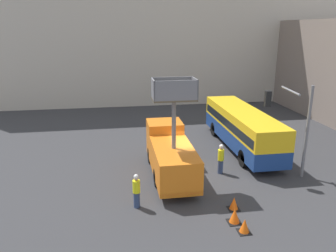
{
  "coord_description": "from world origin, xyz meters",
  "views": [
    {
      "loc": [
        -4.47,
        -18.18,
        8.81
      ],
      "look_at": [
        -1.38,
        0.95,
        2.95
      ],
      "focal_mm": 35.0,
      "sensor_mm": 36.0,
      "label": 1
    }
  ],
  "objects_px": {
    "road_worker_near_truck": "(136,191)",
    "traffic_light_pole": "(293,117)",
    "utility_truck": "(170,152)",
    "traffic_cone_mid_road": "(244,226)",
    "road_worker_directing": "(221,159)",
    "traffic_cone_near_truck": "(235,216)",
    "traffic_cone_far_side": "(234,204)",
    "city_bus": "(242,126)"
  },
  "relations": [
    {
      "from": "utility_truck",
      "to": "road_worker_directing",
      "type": "bearing_deg",
      "value": -3.4
    },
    {
      "from": "utility_truck",
      "to": "traffic_light_pole",
      "type": "relative_size",
      "value": 1.22
    },
    {
      "from": "utility_truck",
      "to": "road_worker_near_truck",
      "type": "relative_size",
      "value": 3.79
    },
    {
      "from": "city_bus",
      "to": "road_worker_near_truck",
      "type": "height_order",
      "value": "city_bus"
    },
    {
      "from": "road_worker_near_truck",
      "to": "road_worker_directing",
      "type": "relative_size",
      "value": 0.95
    },
    {
      "from": "utility_truck",
      "to": "traffic_light_pole",
      "type": "bearing_deg",
      "value": -10.66
    },
    {
      "from": "city_bus",
      "to": "traffic_light_pole",
      "type": "height_order",
      "value": "traffic_light_pole"
    },
    {
      "from": "traffic_light_pole",
      "to": "traffic_cone_near_truck",
      "type": "relative_size",
      "value": 7.81
    },
    {
      "from": "road_worker_directing",
      "to": "traffic_cone_far_side",
      "type": "bearing_deg",
      "value": 20.87
    },
    {
      "from": "traffic_light_pole",
      "to": "road_worker_near_truck",
      "type": "xyz_separation_m",
      "value": [
        -9.34,
        -2.1,
        -2.88
      ]
    },
    {
      "from": "utility_truck",
      "to": "road_worker_near_truck",
      "type": "xyz_separation_m",
      "value": [
        -2.29,
        -3.43,
        -0.64
      ]
    },
    {
      "from": "utility_truck",
      "to": "city_bus",
      "type": "distance_m",
      "value": 7.17
    },
    {
      "from": "traffic_light_pole",
      "to": "traffic_cone_near_truck",
      "type": "xyz_separation_m",
      "value": [
        -4.91,
        -4.22,
        -3.45
      ]
    },
    {
      "from": "utility_truck",
      "to": "road_worker_directing",
      "type": "xyz_separation_m",
      "value": [
        3.17,
        -0.19,
        -0.58
      ]
    },
    {
      "from": "traffic_light_pole",
      "to": "traffic_cone_far_side",
      "type": "bearing_deg",
      "value": -145.7
    },
    {
      "from": "road_worker_near_truck",
      "to": "traffic_cone_mid_road",
      "type": "distance_m",
      "value": 5.48
    },
    {
      "from": "traffic_cone_mid_road",
      "to": "traffic_cone_far_side",
      "type": "distance_m",
      "value": 1.95
    },
    {
      "from": "traffic_cone_near_truck",
      "to": "traffic_cone_far_side",
      "type": "relative_size",
      "value": 1.11
    },
    {
      "from": "traffic_light_pole",
      "to": "utility_truck",
      "type": "bearing_deg",
      "value": 169.34
    },
    {
      "from": "road_worker_directing",
      "to": "traffic_cone_near_truck",
      "type": "bearing_deg",
      "value": 18.72
    },
    {
      "from": "traffic_light_pole",
      "to": "road_worker_directing",
      "type": "height_order",
      "value": "traffic_light_pole"
    },
    {
      "from": "traffic_cone_near_truck",
      "to": "traffic_light_pole",
      "type": "bearing_deg",
      "value": 40.71
    },
    {
      "from": "road_worker_near_truck",
      "to": "road_worker_directing",
      "type": "height_order",
      "value": "road_worker_directing"
    },
    {
      "from": "road_worker_near_truck",
      "to": "traffic_cone_near_truck",
      "type": "bearing_deg",
      "value": 110.07
    },
    {
      "from": "road_worker_near_truck",
      "to": "traffic_cone_far_side",
      "type": "height_order",
      "value": "road_worker_near_truck"
    },
    {
      "from": "utility_truck",
      "to": "traffic_cone_near_truck",
      "type": "xyz_separation_m",
      "value": [
        2.14,
        -5.55,
        -1.21
      ]
    },
    {
      "from": "city_bus",
      "to": "traffic_cone_far_side",
      "type": "height_order",
      "value": "city_bus"
    },
    {
      "from": "utility_truck",
      "to": "road_worker_directing",
      "type": "relative_size",
      "value": 3.6
    },
    {
      "from": "road_worker_near_truck",
      "to": "traffic_cone_far_side",
      "type": "relative_size",
      "value": 2.8
    },
    {
      "from": "city_bus",
      "to": "road_worker_directing",
      "type": "xyz_separation_m",
      "value": [
        -2.89,
        -4.02,
        -0.8
      ]
    },
    {
      "from": "road_worker_directing",
      "to": "traffic_cone_far_side",
      "type": "relative_size",
      "value": 2.95
    },
    {
      "from": "traffic_light_pole",
      "to": "traffic_cone_mid_road",
      "type": "xyz_separation_m",
      "value": [
        -4.74,
        -5.02,
        -3.48
      ]
    },
    {
      "from": "road_worker_near_truck",
      "to": "traffic_cone_mid_road",
      "type": "relative_size",
      "value": 2.77
    },
    {
      "from": "city_bus",
      "to": "traffic_light_pole",
      "type": "distance_m",
      "value": 5.63
    },
    {
      "from": "city_bus",
      "to": "traffic_cone_mid_road",
      "type": "height_order",
      "value": "city_bus"
    },
    {
      "from": "utility_truck",
      "to": "traffic_cone_far_side",
      "type": "distance_m",
      "value": 5.23
    },
    {
      "from": "traffic_light_pole",
      "to": "traffic_cone_near_truck",
      "type": "height_order",
      "value": "traffic_light_pole"
    },
    {
      "from": "traffic_cone_mid_road",
      "to": "road_worker_directing",
      "type": "bearing_deg",
      "value": 82.01
    },
    {
      "from": "city_bus",
      "to": "traffic_cone_far_side",
      "type": "relative_size",
      "value": 16.16
    },
    {
      "from": "road_worker_near_truck",
      "to": "traffic_light_pole",
      "type": "bearing_deg",
      "value": 148.31
    },
    {
      "from": "city_bus",
      "to": "road_worker_directing",
      "type": "bearing_deg",
      "value": 126.19
    },
    {
      "from": "road_worker_near_truck",
      "to": "traffic_cone_near_truck",
      "type": "relative_size",
      "value": 2.52
    }
  ]
}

